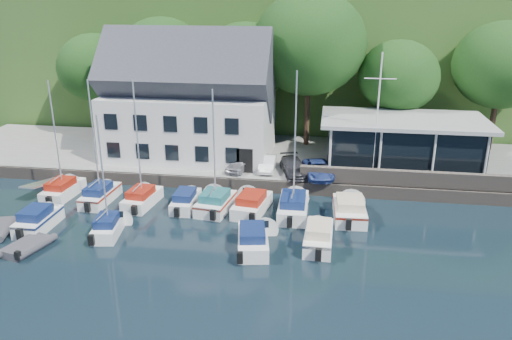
% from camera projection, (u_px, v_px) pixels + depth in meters
% --- Properties ---
extents(ground, '(180.00, 180.00, 0.00)m').
position_uv_depth(ground, '(234.00, 264.00, 28.62)').
color(ground, black).
rests_on(ground, ground).
extents(quay, '(60.00, 13.00, 1.00)m').
position_uv_depth(quay, '(271.00, 160.00, 44.75)').
color(quay, gray).
rests_on(quay, ground).
extents(quay_face, '(60.00, 0.30, 1.00)m').
position_uv_depth(quay_face, '(261.00, 186.00, 38.70)').
color(quay_face, '#5B5149').
rests_on(quay_face, ground).
extents(hillside, '(160.00, 75.00, 16.00)m').
position_uv_depth(hillside, '(303.00, 34.00, 83.66)').
color(hillside, '#355620').
rests_on(hillside, ground).
extents(harbor_building, '(14.40, 8.20, 8.70)m').
position_uv_depth(harbor_building, '(190.00, 107.00, 43.16)').
color(harbor_building, silver).
rests_on(harbor_building, quay).
extents(club_pavilion, '(13.20, 7.20, 4.10)m').
position_uv_depth(club_pavilion, '(402.00, 142.00, 40.96)').
color(club_pavilion, black).
rests_on(club_pavilion, quay).
extents(seawall, '(18.00, 0.50, 1.20)m').
position_uv_depth(seawall, '(421.00, 179.00, 37.03)').
color(seawall, '#5B5149').
rests_on(seawall, quay).
extents(gangway, '(1.20, 6.00, 1.40)m').
position_uv_depth(gangway, '(50.00, 190.00, 39.30)').
color(gangway, silver).
rests_on(gangway, ground).
extents(car_silver, '(2.25, 3.65, 1.16)m').
position_uv_depth(car_silver, '(240.00, 163.00, 40.46)').
color(car_silver, '#B0B0B5').
rests_on(car_silver, quay).
extents(car_white, '(1.28, 3.51, 1.15)m').
position_uv_depth(car_white, '(268.00, 163.00, 40.56)').
color(car_white, silver).
rests_on(car_white, quay).
extents(car_dgrey, '(2.85, 4.55, 1.23)m').
position_uv_depth(car_dgrey, '(294.00, 167.00, 39.60)').
color(car_dgrey, '#2E2E33').
rests_on(car_dgrey, quay).
extents(car_blue, '(2.29, 4.06, 1.31)m').
position_uv_depth(car_blue, '(318.00, 169.00, 39.02)').
color(car_blue, navy).
rests_on(car_blue, quay).
extents(flagpole, '(2.31, 0.20, 9.62)m').
position_uv_depth(flagpole, '(377.00, 117.00, 37.63)').
color(flagpole, silver).
rests_on(flagpole, quay).
extents(tree_0, '(7.33, 7.33, 10.02)m').
position_uv_depth(tree_0, '(97.00, 85.00, 49.51)').
color(tree_0, '#143710').
rests_on(tree_0, quay).
extents(tree_1, '(8.47, 8.47, 11.57)m').
position_uv_depth(tree_1, '(164.00, 78.00, 48.70)').
color(tree_1, '#143710').
rests_on(tree_1, quay).
extents(tree_2, '(8.21, 8.21, 11.22)m').
position_uv_depth(tree_2, '(245.00, 83.00, 46.96)').
color(tree_2, '#143710').
rests_on(tree_2, quay).
extents(tree_3, '(10.20, 10.20, 13.94)m').
position_uv_depth(tree_3, '(309.00, 71.00, 45.28)').
color(tree_3, '#143710').
rests_on(tree_3, quay).
extents(tree_4, '(7.21, 7.21, 9.85)m').
position_uv_depth(tree_4, '(397.00, 95.00, 44.91)').
color(tree_4, '#143710').
rests_on(tree_4, quay).
extents(tree_5, '(8.40, 8.40, 11.48)m').
position_uv_depth(tree_5, '(498.00, 88.00, 44.06)').
color(tree_5, '#143710').
rests_on(tree_5, quay).
extents(boat_r1_0, '(2.14, 5.80, 8.59)m').
position_uv_depth(boat_r1_0, '(56.00, 142.00, 36.61)').
color(boat_r1_0, white).
rests_on(boat_r1_0, ground).
extents(boat_r1_1, '(1.96, 5.82, 8.80)m').
position_uv_depth(boat_r1_1, '(95.00, 145.00, 35.57)').
color(boat_r1_1, white).
rests_on(boat_r1_1, ground).
extents(boat_r1_2, '(2.38, 5.59, 8.44)m').
position_uv_depth(boat_r1_2, '(138.00, 150.00, 35.08)').
color(boat_r1_2, white).
rests_on(boat_r1_2, ground).
extents(boat_r1_3, '(1.77, 5.37, 1.34)m').
position_uv_depth(boat_r1_3, '(186.00, 199.00, 35.91)').
color(boat_r1_3, white).
rests_on(boat_r1_3, ground).
extents(boat_r1_4, '(2.90, 5.67, 9.03)m').
position_uv_depth(boat_r1_4, '(214.00, 150.00, 34.15)').
color(boat_r1_4, white).
rests_on(boat_r1_4, ground).
extents(boat_r1_5, '(3.00, 6.16, 1.45)m').
position_uv_depth(boat_r1_5, '(252.00, 202.00, 35.19)').
color(boat_r1_5, white).
rests_on(boat_r1_5, ground).
extents(boat_r1_6, '(2.26, 6.64, 9.34)m').
position_uv_depth(boat_r1_6, '(295.00, 151.00, 33.46)').
color(boat_r1_6, white).
rests_on(boat_r1_6, ground).
extents(boat_r1_7, '(2.58, 6.14, 1.54)m').
position_uv_depth(boat_r1_7, '(350.00, 207.00, 34.20)').
color(boat_r1_7, white).
rests_on(boat_r1_7, ground).
extents(boat_r2_0, '(1.95, 5.36, 1.53)m').
position_uv_depth(boat_r2_0, '(38.00, 218.00, 32.65)').
color(boat_r2_0, white).
rests_on(boat_r2_0, ground).
extents(boat_r2_1, '(2.31, 5.07, 8.27)m').
position_uv_depth(boat_r2_1, '(103.00, 174.00, 30.73)').
color(boat_r2_1, white).
rests_on(boat_r2_1, ground).
extents(boat_r2_3, '(2.96, 6.25, 1.44)m').
position_uv_depth(boat_r2_3, '(253.00, 237.00, 30.19)').
color(boat_r2_3, white).
rests_on(boat_r2_3, ground).
extents(boat_r2_4, '(1.97, 5.88, 1.54)m').
position_uv_depth(boat_r2_4, '(319.00, 234.00, 30.46)').
color(boat_r2_4, white).
rests_on(boat_r2_4, ground).
extents(dinghy_1, '(2.60, 3.50, 0.73)m').
position_uv_depth(dinghy_1, '(26.00, 245.00, 29.96)').
color(dinghy_1, '#39393F').
rests_on(dinghy_1, ground).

